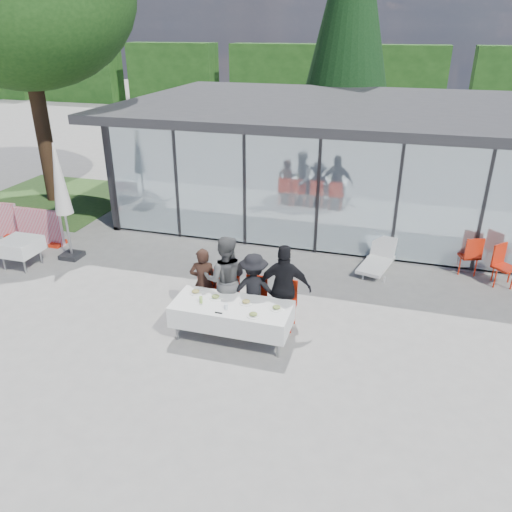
{
  "coord_description": "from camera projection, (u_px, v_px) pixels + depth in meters",
  "views": [
    {
      "loc": [
        2.9,
        -8.02,
        5.52
      ],
      "look_at": [
        0.22,
        1.2,
        1.07
      ],
      "focal_mm": 35.0,
      "sensor_mm": 36.0,
      "label": 1
    }
  ],
  "objects": [
    {
      "name": "juice_bottle",
      "position": [
        201.0,
        300.0,
        9.41
      ],
      "size": [
        0.06,
        0.06,
        0.13
      ],
      "primitive_type": "cylinder",
      "color": "#8DBA4D",
      "rests_on": "dining_table"
    },
    {
      "name": "plate_a",
      "position": [
        196.0,
        292.0,
        9.77
      ],
      "size": [
        0.25,
        0.25,
        0.07
      ],
      "color": "white",
      "rests_on": "dining_table"
    },
    {
      "name": "ground",
      "position": [
        229.0,
        327.0,
        10.05
      ],
      "size": [
        90.0,
        90.0,
        0.0
      ],
      "primitive_type": "plane",
      "color": "gray",
      "rests_on": "ground"
    },
    {
      "name": "market_umbrella",
      "position": [
        60.0,
        186.0,
        12.24
      ],
      "size": [
        0.5,
        0.5,
        3.0
      ],
      "color": "black",
      "rests_on": "ground"
    },
    {
      "name": "diner_c",
      "position": [
        254.0,
        290.0,
        9.88
      ],
      "size": [
        1.17,
        1.17,
        1.53
      ],
      "primitive_type": "imported",
      "rotation": [
        0.0,
        0.0,
        3.35
      ],
      "color": "black",
      "rests_on": "ground"
    },
    {
      "name": "plate_b",
      "position": [
        216.0,
        297.0,
        9.59
      ],
      "size": [
        0.25,
        0.25,
        0.07
      ],
      "color": "white",
      "rests_on": "dining_table"
    },
    {
      "name": "pavilion",
      "position": [
        372.0,
        143.0,
        15.75
      ],
      "size": [
        14.8,
        8.8,
        3.44
      ],
      "color": "gray",
      "rests_on": "ground"
    },
    {
      "name": "grass_patch",
      "position": [
        55.0,
        199.0,
        17.43
      ],
      "size": [
        5.0,
        5.0,
        0.02
      ],
      "primitive_type": "cube",
      "color": "#385926",
      "rests_on": "ground"
    },
    {
      "name": "diner_chair_c",
      "position": [
        255.0,
        297.0,
        10.06
      ],
      "size": [
        0.44,
        0.44,
        0.97
      ],
      "color": "red",
      "rests_on": "ground"
    },
    {
      "name": "plate_c",
      "position": [
        246.0,
        302.0,
        9.41
      ],
      "size": [
        0.25,
        0.25,
        0.07
      ],
      "color": "white",
      "rests_on": "dining_table"
    },
    {
      "name": "diner_b",
      "position": [
        226.0,
        279.0,
        9.96
      ],
      "size": [
        1.07,
        1.07,
        1.83
      ],
      "primitive_type": "imported",
      "rotation": [
        0.0,
        0.0,
        3.37
      ],
      "color": "#545454",
      "rests_on": "ground"
    },
    {
      "name": "plate_d",
      "position": [
        277.0,
        308.0,
        9.22
      ],
      "size": [
        0.25,
        0.25,
        0.07
      ],
      "color": "white",
      "rests_on": "dining_table"
    },
    {
      "name": "spare_chair_a",
      "position": [
        502.0,
        263.0,
        11.53
      ],
      "size": [
        0.62,
        0.62,
        0.97
      ],
      "color": "red",
      "rests_on": "ground"
    },
    {
      "name": "diner_d",
      "position": [
        284.0,
        288.0,
        9.66
      ],
      "size": [
        1.17,
        1.17,
        1.79
      ],
      "primitive_type": "imported",
      "rotation": [
        0.0,
        0.0,
        3.26
      ],
      "color": "black",
      "rests_on": "ground"
    },
    {
      "name": "drinking_glasses",
      "position": [
        226.0,
        307.0,
        9.22
      ],
      "size": [
        0.07,
        0.07,
        0.1
      ],
      "color": "silver",
      "rests_on": "dining_table"
    },
    {
      "name": "plate_extra",
      "position": [
        253.0,
        315.0,
        9.0
      ],
      "size": [
        0.25,
        0.25,
        0.07
      ],
      "color": "white",
      "rests_on": "dining_table"
    },
    {
      "name": "diner_a",
      "position": [
        204.0,
        283.0,
        10.15
      ],
      "size": [
        0.67,
        0.67,
        1.52
      ],
      "primitive_type": "imported",
      "rotation": [
        0.0,
        0.0,
        3.38
      ],
      "color": "#311D16",
      "rests_on": "ground"
    },
    {
      "name": "diner_chair_d",
      "position": [
        285.0,
        301.0,
        9.91
      ],
      "size": [
        0.44,
        0.44,
        0.97
      ],
      "color": "red",
      "rests_on": "ground"
    },
    {
      "name": "conifer_tree",
      "position": [
        351.0,
        12.0,
        18.73
      ],
      "size": [
        4.0,
        4.0,
        10.5
      ],
      "color": "#382316",
      "rests_on": "ground"
    },
    {
      "name": "folded_eyeglasses",
      "position": [
        219.0,
        313.0,
        9.09
      ],
      "size": [
        0.14,
        0.03,
        0.01
      ],
      "primitive_type": "cube",
      "color": "black",
      "rests_on": "dining_table"
    },
    {
      "name": "dining_table",
      "position": [
        232.0,
        314.0,
        9.47
      ],
      "size": [
        2.26,
        0.96,
        0.75
      ],
      "color": "silver",
      "rests_on": "ground"
    },
    {
      "name": "diner_chair_a",
      "position": [
        206.0,
        290.0,
        10.33
      ],
      "size": [
        0.44,
        0.44,
        0.97
      ],
      "color": "red",
      "rests_on": "ground"
    },
    {
      "name": "spare_table_left",
      "position": [
        20.0,
        246.0,
        12.33
      ],
      "size": [
        0.86,
        0.86,
        0.74
      ],
      "color": "silver",
      "rests_on": "ground"
    },
    {
      "name": "lounger",
      "position": [
        378.0,
        259.0,
        12.36
      ],
      "size": [
        0.91,
        1.44,
        0.72
      ],
      "color": "silver",
      "rests_on": "ground"
    },
    {
      "name": "treeline",
      "position": [
        334.0,
        79.0,
        34.02
      ],
      "size": [
        62.5,
        2.0,
        4.4
      ],
      "color": "#173912",
      "rests_on": "ground"
    },
    {
      "name": "diner_chair_b",
      "position": [
        228.0,
        293.0,
        10.21
      ],
      "size": [
        0.44,
        0.44,
        0.97
      ],
      "color": "red",
      "rests_on": "ground"
    },
    {
      "name": "spare_chair_b",
      "position": [
        471.0,
        254.0,
        11.97
      ],
      "size": [
        0.57,
        0.57,
        0.97
      ],
      "color": "red",
      "rests_on": "ground"
    }
  ]
}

